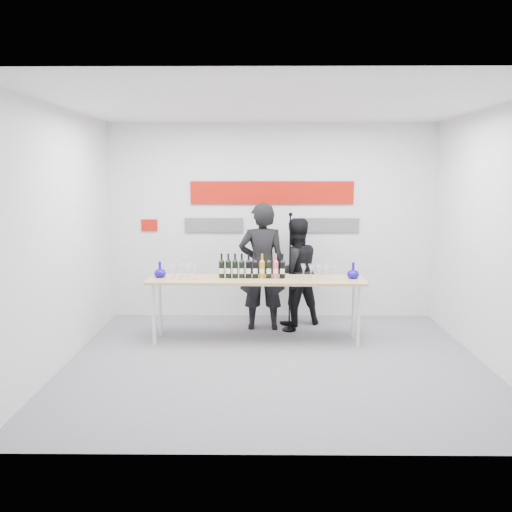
{
  "coord_description": "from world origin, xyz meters",
  "views": [
    {
      "loc": [
        -0.18,
        -5.71,
        2.25
      ],
      "look_at": [
        -0.24,
        0.88,
        1.15
      ],
      "focal_mm": 35.0,
      "sensor_mm": 36.0,
      "label": 1
    }
  ],
  "objects_px": {
    "presenter_right": "(295,272)",
    "mic_stand": "(290,295)",
    "presenter_left": "(262,267)",
    "tasting_table": "(256,283)"
  },
  "relations": [
    {
      "from": "tasting_table",
      "to": "mic_stand",
      "type": "xyz_separation_m",
      "value": [
        0.48,
        0.45,
        -0.28
      ]
    },
    {
      "from": "presenter_right",
      "to": "mic_stand",
      "type": "bearing_deg",
      "value": 53.27
    },
    {
      "from": "presenter_left",
      "to": "presenter_right",
      "type": "bearing_deg",
      "value": -156.38
    },
    {
      "from": "presenter_left",
      "to": "presenter_right",
      "type": "relative_size",
      "value": 1.15
    },
    {
      "from": "tasting_table",
      "to": "presenter_left",
      "type": "xyz_separation_m",
      "value": [
        0.08,
        0.55,
        0.12
      ]
    },
    {
      "from": "tasting_table",
      "to": "presenter_left",
      "type": "relative_size",
      "value": 1.57
    },
    {
      "from": "presenter_left",
      "to": "presenter_right",
      "type": "distance_m",
      "value": 0.55
    },
    {
      "from": "presenter_left",
      "to": "mic_stand",
      "type": "distance_m",
      "value": 0.57
    },
    {
      "from": "presenter_left",
      "to": "mic_stand",
      "type": "height_order",
      "value": "presenter_left"
    },
    {
      "from": "presenter_left",
      "to": "mic_stand",
      "type": "xyz_separation_m",
      "value": [
        0.39,
        -0.1,
        -0.4
      ]
    }
  ]
}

